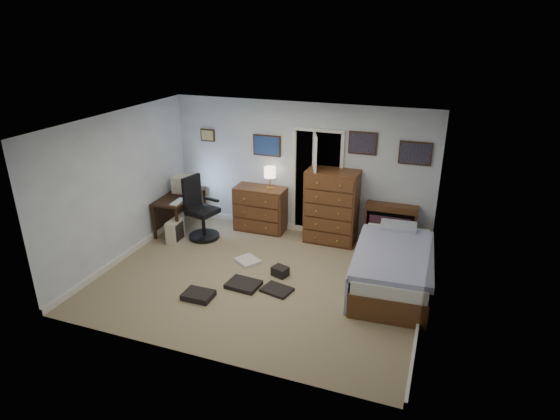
% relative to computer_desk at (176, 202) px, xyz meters
% --- Properties ---
extents(floor, '(5.00, 4.00, 0.02)m').
position_rel_computer_desk_xyz_m(floor, '(2.28, -1.26, -0.55)').
color(floor, tan).
rests_on(floor, ground).
extents(computer_desk, '(0.62, 1.24, 0.70)m').
position_rel_computer_desk_xyz_m(computer_desk, '(0.00, 0.00, 0.00)').
color(computer_desk, black).
rests_on(computer_desk, floor).
extents(crt_monitor, '(0.38, 0.35, 0.34)m').
position_rel_computer_desk_xyz_m(crt_monitor, '(0.11, 0.15, 0.34)').
color(crt_monitor, beige).
rests_on(crt_monitor, computer_desk).
extents(keyboard, '(0.16, 0.38, 0.02)m').
position_rel_computer_desk_xyz_m(keyboard, '(0.26, -0.35, 0.17)').
color(keyboard, beige).
rests_on(keyboard, computer_desk).
extents(pc_tower, '(0.21, 0.40, 0.42)m').
position_rel_computer_desk_xyz_m(pc_tower, '(0.29, -0.55, -0.33)').
color(pc_tower, beige).
rests_on(pc_tower, floor).
extents(office_chair, '(0.69, 0.69, 1.19)m').
position_rel_computer_desk_xyz_m(office_chair, '(0.64, -0.21, -0.08)').
color(office_chair, black).
rests_on(office_chair, floor).
extents(media_stack, '(0.15, 0.15, 0.76)m').
position_rel_computer_desk_xyz_m(media_stack, '(-0.04, 0.80, -0.16)').
color(media_stack, maroon).
rests_on(media_stack, floor).
extents(low_dresser, '(0.99, 0.51, 0.87)m').
position_rel_computer_desk_xyz_m(low_dresser, '(1.57, 0.51, -0.11)').
color(low_dresser, brown).
rests_on(low_dresser, floor).
extents(table_lamp, '(0.22, 0.22, 0.43)m').
position_rel_computer_desk_xyz_m(table_lamp, '(1.77, 0.51, 0.64)').
color(table_lamp, gold).
rests_on(table_lamp, low_dresser).
extents(doorway, '(0.96, 1.12, 2.05)m').
position_rel_computer_desk_xyz_m(doorway, '(2.63, 1.01, 0.46)').
color(doorway, black).
rests_on(doorway, floor).
extents(tall_dresser, '(0.93, 0.55, 1.37)m').
position_rel_computer_desk_xyz_m(tall_dresser, '(2.99, 0.49, 0.14)').
color(tall_dresser, brown).
rests_on(tall_dresser, floor).
extents(headboard_bookcase, '(0.91, 0.24, 0.81)m').
position_rel_computer_desk_xyz_m(headboard_bookcase, '(4.05, 0.60, -0.11)').
color(headboard_bookcase, brown).
rests_on(headboard_bookcase, floor).
extents(bed, '(1.26, 2.19, 0.70)m').
position_rel_computer_desk_xyz_m(bed, '(4.27, -0.76, -0.21)').
color(bed, brown).
rests_on(bed, floor).
extents(wall_posters, '(4.38, 0.04, 0.60)m').
position_rel_computer_desk_xyz_m(wall_posters, '(2.85, 0.71, 1.20)').
color(wall_posters, '#331E11').
rests_on(wall_posters, floor).
extents(floor_clutter, '(1.50, 1.67, 0.15)m').
position_rel_computer_desk_xyz_m(floor_clutter, '(2.10, -1.52, -0.50)').
color(floor_clutter, black).
rests_on(floor_clutter, floor).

